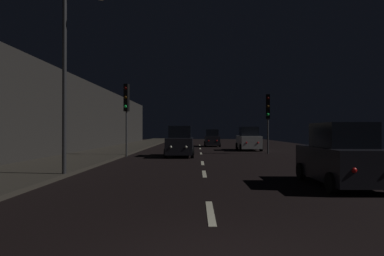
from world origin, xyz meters
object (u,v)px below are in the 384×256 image
(car_parked_right_near, at_px, (340,157))
(streetlamp_overhead, at_px, (76,53))
(car_parked_right_far, at_px, (249,140))
(traffic_light_far_right, at_px, (268,111))
(traffic_light_far_left, at_px, (126,104))
(car_approaching_headlights, at_px, (180,143))
(car_distant_taillights, at_px, (212,139))

(car_parked_right_near, bearing_deg, streetlamp_overhead, 79.61)
(streetlamp_overhead, height_order, car_parked_right_far, streetlamp_overhead)
(traffic_light_far_right, relative_size, car_parked_right_near, 1.13)
(traffic_light_far_left, xyz_separation_m, car_parked_right_far, (9.61, 7.60, -2.70))
(car_approaching_headlights, distance_m, car_parked_right_near, 13.62)
(traffic_light_far_right, distance_m, car_distant_taillights, 12.93)
(streetlamp_overhead, bearing_deg, car_parked_right_near, -10.39)
(car_distant_taillights, height_order, car_parked_right_near, car_parked_right_near)
(car_approaching_headlights, xyz_separation_m, car_distant_taillights, (2.89, 14.77, -0.08))
(car_parked_right_far, relative_size, car_parked_right_near, 1.04)
(traffic_light_far_left, relative_size, car_parked_right_near, 1.23)
(traffic_light_far_right, distance_m, car_parked_right_far, 5.26)
(car_approaching_headlights, xyz_separation_m, car_parked_right_near, (5.90, -12.28, -0.03))
(car_parked_right_near, bearing_deg, traffic_light_far_right, -3.05)
(traffic_light_far_left, bearing_deg, car_approaching_headlights, 106.72)
(car_distant_taillights, bearing_deg, streetlamp_overhead, 165.95)
(car_approaching_headlights, bearing_deg, car_parked_right_far, 141.05)
(car_approaching_headlights, relative_size, car_parked_right_far, 0.99)
(traffic_light_far_left, xyz_separation_m, car_approaching_headlights, (3.71, 0.30, -2.71))
(car_parked_right_near, bearing_deg, traffic_light_far_left, 38.77)
(car_approaching_headlights, xyz_separation_m, car_parked_right_far, (5.90, 7.30, 0.01))
(streetlamp_overhead, relative_size, car_parked_right_near, 1.77)
(traffic_light_far_left, xyz_separation_m, streetlamp_overhead, (0.26, -10.26, 1.13))
(traffic_light_far_left, xyz_separation_m, traffic_light_far_right, (10.41, 2.97, -0.34))
(car_parked_right_far, xyz_separation_m, car_distant_taillights, (-3.02, 7.47, -0.09))
(car_approaching_headlights, bearing_deg, traffic_light_far_right, 111.69)
(car_parked_right_far, distance_m, car_distant_taillights, 8.06)
(traffic_light_far_left, height_order, traffic_light_far_right, traffic_light_far_left)
(streetlamp_overhead, xyz_separation_m, car_approaching_headlights, (3.45, 10.56, -3.83))
(traffic_light_far_left, bearing_deg, car_parked_right_near, 50.81)
(traffic_light_far_right, height_order, car_parked_right_near, traffic_light_far_right)
(traffic_light_far_right, bearing_deg, car_distant_taillights, -151.22)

